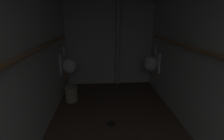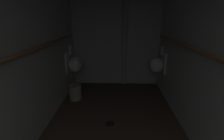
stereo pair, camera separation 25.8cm
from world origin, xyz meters
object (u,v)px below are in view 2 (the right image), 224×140
at_px(urinal_left_mid, 74,64).
at_px(waste_bin, 75,92).
at_px(floor_drain, 110,123).
at_px(standpipe_back_wall, 125,38).
at_px(urinal_right_mid, 157,65).

bearing_deg(urinal_left_mid, waste_bin, -76.60).
bearing_deg(urinal_left_mid, floor_drain, -54.22).
bearing_deg(waste_bin, standpipe_back_wall, 38.98).
bearing_deg(standpipe_back_wall, urinal_left_mid, -156.08).
relative_size(urinal_left_mid, urinal_right_mid, 1.00).
height_order(urinal_right_mid, standpipe_back_wall, standpipe_back_wall).
height_order(floor_drain, waste_bin, waste_bin).
bearing_deg(urinal_right_mid, floor_drain, -129.19).
relative_size(urinal_left_mid, waste_bin, 2.42).
distance_m(urinal_right_mid, waste_bin, 1.87).
relative_size(standpipe_back_wall, waste_bin, 7.50).
height_order(urinal_left_mid, waste_bin, urinal_left_mid).
xyz_separation_m(urinal_left_mid, urinal_right_mid, (1.84, 0.03, 0.00)).
height_order(urinal_right_mid, waste_bin, urinal_right_mid).
bearing_deg(urinal_right_mid, urinal_left_mid, -178.92).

